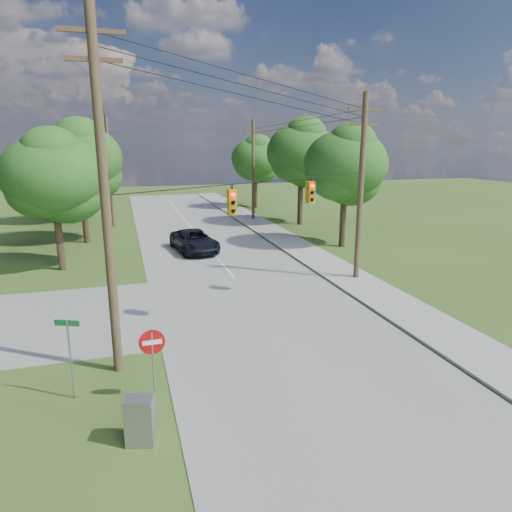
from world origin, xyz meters
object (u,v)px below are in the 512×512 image
object	(u,v)px
pole_north_e	(253,170)
car_main_north	(194,241)
pole_sw	(105,195)
control_cabinet	(140,421)
pole_ne	(361,186)
pole_north_w	(110,172)
do_not_enter_sign	(152,350)

from	to	relation	value
pole_north_e	car_main_north	xyz separation A→B (m)	(-8.09, -12.51, -4.32)
pole_sw	control_cabinet	bearing A→B (deg)	-82.40
pole_ne	pole_north_w	distance (m)	26.03
pole_ne	control_cabinet	size ratio (longest dim) A/B	7.77
do_not_enter_sign	pole_north_e	bearing A→B (deg)	67.40
car_main_north	do_not_enter_sign	size ratio (longest dim) A/B	2.34
pole_ne	do_not_enter_sign	bearing A→B (deg)	-141.00
control_cabinet	car_main_north	bearing A→B (deg)	92.72
pole_ne	pole_north_w	size ratio (longest dim) A/B	1.05
pole_north_w	car_main_north	world-z (taller)	pole_north_w
pole_north_e	pole_sw	bearing A→B (deg)	-114.52
pole_north_e	pole_north_w	size ratio (longest dim) A/B	1.00
pole_ne	car_main_north	world-z (taller)	pole_ne
pole_ne	control_cabinet	xyz separation A→B (m)	(-12.91, -12.00, -4.79)
pole_north_e	control_cabinet	world-z (taller)	pole_north_e
car_main_north	control_cabinet	xyz separation A→B (m)	(-4.82, -21.49, -0.14)
pole_north_w	control_cabinet	xyz separation A→B (m)	(0.99, -34.00, -4.45)
pole_ne	pole_north_e	xyz separation A→B (m)	(-0.00, 22.00, -0.34)
pole_sw	control_cabinet	distance (m)	7.11
pole_sw	car_main_north	xyz separation A→B (m)	(5.41, 17.09, -5.42)
pole_north_w	pole_sw	bearing A→B (deg)	-89.23
pole_ne	car_main_north	distance (m)	13.31
pole_north_w	control_cabinet	world-z (taller)	pole_north_w
pole_north_e	pole_north_w	bearing A→B (deg)	180.00
pole_north_w	control_cabinet	distance (m)	34.30
pole_north_w	pole_ne	bearing A→B (deg)	-57.71
pole_north_w	car_main_north	size ratio (longest dim) A/B	1.78
pole_north_e	pole_north_w	distance (m)	13.90
pole_ne	control_cabinet	distance (m)	18.27
do_not_enter_sign	control_cabinet	bearing A→B (deg)	-106.10
control_cabinet	do_not_enter_sign	distance (m)	2.30
pole_north_e	control_cabinet	distance (m)	36.64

